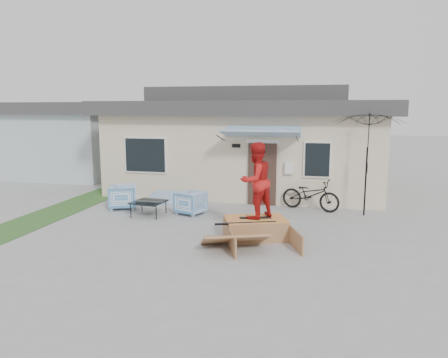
% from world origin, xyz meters
% --- Properties ---
extents(ground, '(90.00, 90.00, 0.00)m').
position_xyz_m(ground, '(0.00, 0.00, 0.00)').
color(ground, gray).
rests_on(ground, ground).
extents(grass_strip, '(1.40, 8.00, 0.01)m').
position_xyz_m(grass_strip, '(-5.20, 2.00, 0.00)').
color(grass_strip, '#2D5725').
rests_on(grass_strip, ground).
extents(house, '(10.80, 8.49, 4.10)m').
position_xyz_m(house, '(0.00, 7.99, 1.94)').
color(house, beige).
rests_on(house, ground).
extents(neighbor_house, '(8.60, 7.60, 3.50)m').
position_xyz_m(neighbor_house, '(-10.50, 10.00, 1.78)').
color(neighbor_house, '#A6B5BF').
rests_on(neighbor_house, ground).
extents(loveseat, '(1.59, 0.68, 0.60)m').
position_xyz_m(loveseat, '(-2.06, 4.14, 0.30)').
color(loveseat, teal).
rests_on(loveseat, ground).
extents(armchair_left, '(1.04, 1.07, 0.87)m').
position_xyz_m(armchair_left, '(-3.35, 2.91, 0.43)').
color(armchair_left, teal).
rests_on(armchair_left, ground).
extents(armchair_right, '(0.95, 0.98, 0.80)m').
position_xyz_m(armchair_right, '(-0.97, 2.70, 0.40)').
color(armchair_right, teal).
rests_on(armchair_right, ground).
extents(coffee_table, '(1.02, 1.02, 0.45)m').
position_xyz_m(coffee_table, '(-2.17, 2.23, 0.22)').
color(coffee_table, black).
rests_on(coffee_table, ground).
extents(bicycle, '(2.03, 1.25, 1.23)m').
position_xyz_m(bicycle, '(2.63, 4.09, 0.61)').
color(bicycle, black).
rests_on(bicycle, ground).
extents(patio_umbrella, '(2.57, 2.47, 2.20)m').
position_xyz_m(patio_umbrella, '(4.26, 3.76, 1.75)').
color(patio_umbrella, black).
rests_on(patio_umbrella, ground).
extents(skate_ramp, '(2.12, 2.41, 0.50)m').
position_xyz_m(skate_ramp, '(1.38, 0.70, 0.25)').
color(skate_ramp, '#8E613D').
rests_on(skate_ramp, ground).
extents(skateboard, '(0.82, 0.43, 0.05)m').
position_xyz_m(skateboard, '(1.36, 0.75, 0.53)').
color(skateboard, black).
rests_on(skateboard, skate_ramp).
extents(skater, '(1.14, 1.18, 1.90)m').
position_xyz_m(skater, '(1.36, 0.75, 1.50)').
color(skater, red).
rests_on(skater, skateboard).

